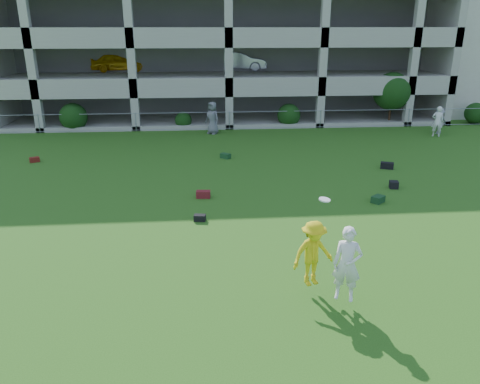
{
  "coord_description": "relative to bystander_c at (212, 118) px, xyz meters",
  "views": [
    {
      "loc": [
        -1.82,
        -11.03,
        6.44
      ],
      "look_at": [
        -0.65,
        3.0,
        1.4
      ],
      "focal_mm": 35.0,
      "sensor_mm": 36.0,
      "label": 1
    }
  ],
  "objects": [
    {
      "name": "parking_garage",
      "position": [
        1.12,
        9.79,
        5.02
      ],
      "size": [
        30.0,
        14.0,
        12.0
      ],
      "color": "#9E998C",
      "rests_on": "ground"
    },
    {
      "name": "bystander_c",
      "position": [
        0.0,
        0.0,
        0.0
      ],
      "size": [
        1.15,
        1.13,
        1.99
      ],
      "primitive_type": "imported",
      "rotation": [
        0.0,
        0.0,
        -0.74
      ],
      "color": "slate",
      "rests_on": "ground"
    },
    {
      "name": "bystander_e",
      "position": [
        13.61,
        -1.89,
        -0.08
      ],
      "size": [
        0.77,
        0.63,
        1.84
      ],
      "primitive_type": "imported",
      "rotation": [
        0.0,
        0.0,
        2.83
      ],
      "color": "white",
      "rests_on": "ground"
    },
    {
      "name": "bag_green_c",
      "position": [
        5.99,
        -12.63,
        -0.87
      ],
      "size": [
        0.61,
        0.59,
        0.26
      ],
      "primitive_type": "cube",
      "rotation": [
        0.0,
        0.0,
        0.7
      ],
      "color": "#123216",
      "rests_on": "ground"
    },
    {
      "name": "bag_black_b",
      "position": [
        -0.84,
        -13.85,
        -0.89
      ],
      "size": [
        0.44,
        0.31,
        0.22
      ],
      "primitive_type": "cube",
      "rotation": [
        0.0,
        0.0,
        -0.16
      ],
      "color": "black",
      "rests_on": "ground"
    },
    {
      "name": "bag_black_e",
      "position": [
        8.04,
        -8.29,
        -0.85
      ],
      "size": [
        0.67,
        0.51,
        0.3
      ],
      "primitive_type": "cube",
      "rotation": [
        0.0,
        0.0,
        -0.39
      ],
      "color": "black",
      "rests_on": "ground"
    },
    {
      "name": "bag_red_a",
      "position": [
        -0.7,
        -11.54,
        -0.86
      ],
      "size": [
        0.57,
        0.34,
        0.28
      ],
      "primitive_type": "cube",
      "rotation": [
        0.0,
        0.0,
        -0.08
      ],
      "color": "#5A1A0F",
      "rests_on": "ground"
    },
    {
      "name": "fence",
      "position": [
        1.13,
        1.09,
        -0.38
      ],
      "size": [
        36.06,
        0.06,
        1.2
      ],
      "color": "gray",
      "rests_on": "ground"
    },
    {
      "name": "bystander_f",
      "position": [
        14.08,
        -1.21,
        -0.2
      ],
      "size": [
        1.13,
        0.8,
        1.59
      ],
      "primitive_type": "imported",
      "rotation": [
        0.0,
        0.0,
        3.36
      ],
      "color": "gray",
      "rests_on": "ground"
    },
    {
      "name": "crate_d",
      "position": [
        7.25,
        -11.06,
        -0.85
      ],
      "size": [
        0.42,
        0.42,
        0.3
      ],
      "primitive_type": "cube",
      "rotation": [
        0.0,
        0.0,
        -0.24
      ],
      "color": "black",
      "rests_on": "ground"
    },
    {
      "name": "ground",
      "position": [
        1.13,
        -17.91,
        -1.0
      ],
      "size": [
        100.0,
        100.0,
        0.0
      ],
      "primitive_type": "plane",
      "color": "#235114",
      "rests_on": "ground"
    },
    {
      "name": "bag_red_f",
      "position": [
        -9.03,
        -5.73,
        -0.88
      ],
      "size": [
        0.53,
        0.46,
        0.24
      ],
      "primitive_type": "cube",
      "rotation": [
        0.0,
        0.0,
        0.48
      ],
      "color": "#53130E",
      "rests_on": "ground"
    },
    {
      "name": "bag_green_g",
      "position": [
        0.49,
        -5.83,
        -0.87
      ],
      "size": [
        0.58,
        0.55,
        0.25
      ],
      "primitive_type": "cube",
      "rotation": [
        0.0,
        0.0,
        -0.7
      ],
      "color": "#13341C",
      "rests_on": "ground"
    },
    {
      "name": "shrub_row",
      "position": [
        5.72,
        1.8,
        0.51
      ],
      "size": [
        34.38,
        2.52,
        3.5
      ],
      "color": "#163D11",
      "rests_on": "ground"
    },
    {
      "name": "frisbee_contest",
      "position": [
        2.17,
        -18.98,
        0.14
      ],
      "size": [
        1.67,
        1.48,
        2.43
      ],
      "color": "yellow",
      "rests_on": "ground"
    }
  ]
}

